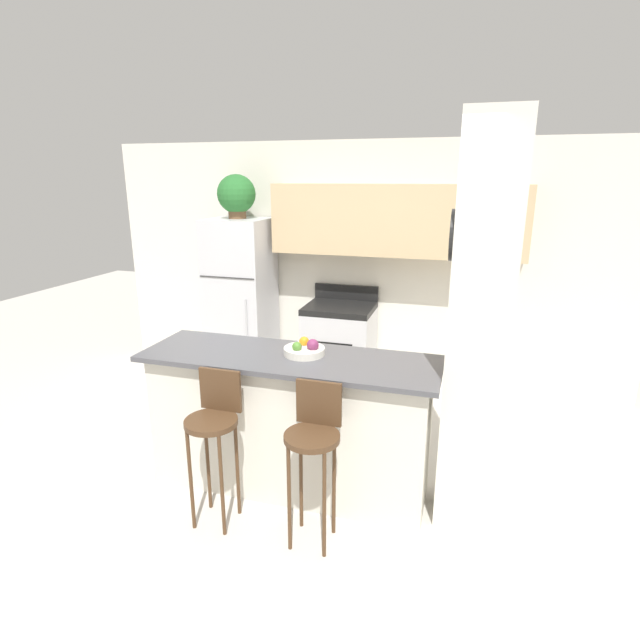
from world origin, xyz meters
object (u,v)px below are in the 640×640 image
bar_stool_right (314,440)px  fruit_bowl (305,349)px  potted_plant_on_fridge (236,195)px  bar_stool_left (214,425)px  refrigerator (241,301)px  stove_range (339,347)px

bar_stool_right → fruit_bowl: 0.69m
potted_plant_on_fridge → bar_stool_right: bearing=-55.9°
potted_plant_on_fridge → fruit_bowl: 2.38m
bar_stool_left → fruit_bowl: bearing=51.8°
refrigerator → potted_plant_on_fridge: (-0.00, 0.00, 1.12)m
stove_range → bar_stool_right: (0.44, -2.30, 0.22)m
bar_stool_left → bar_stool_right: bearing=0.0°
bar_stool_left → fruit_bowl: size_ratio=3.58×
bar_stool_left → bar_stool_right: (0.66, 0.00, 0.00)m
bar_stool_left → potted_plant_on_fridge: bearing=111.2°
stove_range → bar_stool_left: (-0.22, -2.30, 0.22)m
refrigerator → stove_range: (1.10, 0.02, -0.42)m
refrigerator → stove_range: size_ratio=1.65×
refrigerator → potted_plant_on_fridge: bearing=117.6°
refrigerator → bar_stool_left: bearing=-68.8°
bar_stool_right → potted_plant_on_fridge: potted_plant_on_fridge is taller
potted_plant_on_fridge → fruit_bowl: potted_plant_on_fridge is taller
fruit_bowl → bar_stool_left: bearing=-128.2°
stove_range → potted_plant_on_fridge: (-1.10, -0.02, 1.55)m
refrigerator → bar_stool_right: (1.54, -2.28, -0.21)m
potted_plant_on_fridge → stove_range: bearing=1.2°
stove_range → bar_stool_left: stove_range is taller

